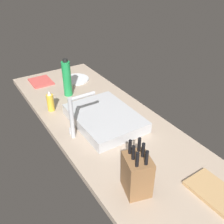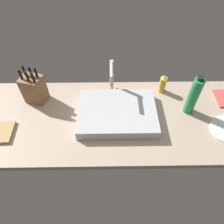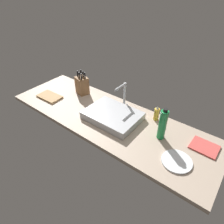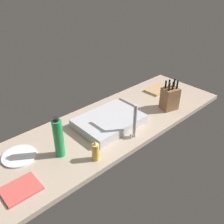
{
  "view_description": "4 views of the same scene",
  "coord_description": "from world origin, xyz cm",
  "views": [
    {
      "loc": [
        -106.01,
        65.99,
        91.65
      ],
      "look_at": [
        0.09,
        -1.36,
        12.69
      ],
      "focal_mm": 41.04,
      "sensor_mm": 36.0,
      "label": 1
    },
    {
      "loc": [
        0.73,
        -79.14,
        101.91
      ],
      "look_at": [
        1.79,
        -2.91,
        12.05
      ],
      "focal_mm": 33.07,
      "sensor_mm": 36.0,
      "label": 2
    },
    {
      "loc": [
        88.91,
        -108.27,
        111.13
      ],
      "look_at": [
        4.43,
        0.73,
        10.27
      ],
      "focal_mm": 31.61,
      "sensor_mm": 36.0,
      "label": 3
    },
    {
      "loc": [
        106.86,
        114.76,
        107.88
      ],
      "look_at": [
        0.61,
        -0.71,
        12.04
      ],
      "focal_mm": 40.13,
      "sensor_mm": 36.0,
      "label": 4
    }
  ],
  "objects": [
    {
      "name": "faucet",
      "position": [
        2.03,
        21.16,
        18.56
      ],
      "size": [
        5.5,
        15.62,
        24.88
      ],
      "color": "#B7BABF",
      "rests_on": "countertop_slab"
    },
    {
      "name": "sink_basin",
      "position": [
        4.9,
        0.92,
        6.71
      ],
      "size": [
        46.58,
        34.44,
        6.42
      ],
      "primitive_type": "cube",
      "color": "#B7BABF",
      "rests_on": "countertop_slab"
    },
    {
      "name": "soap_bottle",
      "position": [
        35.8,
        23.0,
        9.59
      ],
      "size": [
        4.58,
        4.58,
        13.99
      ],
      "color": "gold",
      "rests_on": "countertop_slab"
    },
    {
      "name": "countertop_slab",
      "position": [
        0.0,
        0.0,
        1.75
      ],
      "size": [
        195.9,
        64.34,
        3.5
      ],
      "primitive_type": "cube",
      "color": "tan",
      "rests_on": "ground"
    },
    {
      "name": "knife_block",
      "position": [
        -46.87,
        16.11,
        12.96
      ],
      "size": [
        14.76,
        13.27,
        24.7
      ],
      "rotation": [
        0.0,
        0.0,
        -0.28
      ],
      "color": "brown",
      "rests_on": "countertop_slab"
    },
    {
      "name": "water_bottle",
      "position": [
        49.3,
        4.81,
        16.41
      ],
      "size": [
        6.08,
        6.08,
        27.31
      ],
      "color": "#1E8E47",
      "rests_on": "countertop_slab"
    }
  ]
}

